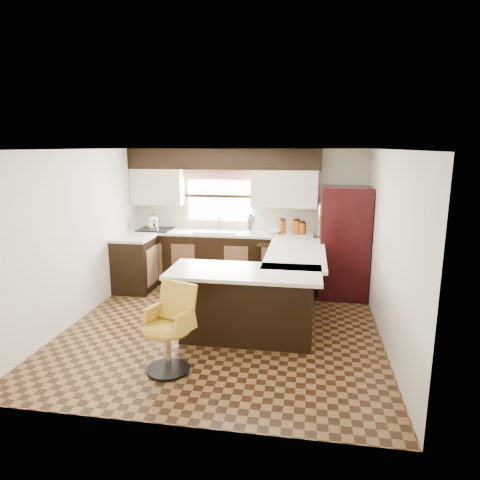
% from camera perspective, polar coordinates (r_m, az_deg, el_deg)
% --- Properties ---
extents(floor, '(4.40, 4.40, 0.00)m').
position_cam_1_polar(floor, '(6.06, -2.18, -11.35)').
color(floor, '#49301A').
rests_on(floor, ground).
extents(ceiling, '(4.40, 4.40, 0.00)m').
position_cam_1_polar(ceiling, '(5.55, -2.39, 11.98)').
color(ceiling, silver).
rests_on(ceiling, wall_back).
extents(wall_back, '(4.40, 0.00, 4.40)m').
position_cam_1_polar(wall_back, '(7.81, 0.95, 3.27)').
color(wall_back, beige).
rests_on(wall_back, floor).
extents(wall_front, '(4.40, 0.00, 4.40)m').
position_cam_1_polar(wall_front, '(3.64, -9.29, -7.70)').
color(wall_front, beige).
rests_on(wall_front, floor).
extents(wall_left, '(0.00, 4.40, 4.40)m').
position_cam_1_polar(wall_left, '(6.43, -20.93, 0.47)').
color(wall_left, beige).
rests_on(wall_left, floor).
extents(wall_right, '(0.00, 4.40, 4.40)m').
position_cam_1_polar(wall_right, '(5.66, 19.05, -0.95)').
color(wall_right, beige).
rests_on(wall_right, floor).
extents(base_cab_back, '(3.30, 0.60, 0.90)m').
position_cam_1_polar(base_cab_back, '(7.76, -2.68, -2.47)').
color(base_cab_back, black).
rests_on(base_cab_back, floor).
extents(base_cab_left, '(0.60, 0.70, 0.90)m').
position_cam_1_polar(base_cab_left, '(7.56, -13.80, -3.22)').
color(base_cab_left, black).
rests_on(base_cab_left, floor).
extents(counter_back, '(3.30, 0.60, 0.04)m').
position_cam_1_polar(counter_back, '(7.65, -2.72, 0.95)').
color(counter_back, silver).
rests_on(counter_back, base_cab_back).
extents(counter_left, '(0.60, 0.70, 0.04)m').
position_cam_1_polar(counter_left, '(7.45, -13.99, 0.28)').
color(counter_left, silver).
rests_on(counter_left, base_cab_left).
extents(soffit, '(3.40, 0.35, 0.36)m').
position_cam_1_polar(soffit, '(7.61, -2.25, 10.74)').
color(soffit, black).
rests_on(soffit, wall_back).
extents(upper_cab_left, '(0.94, 0.35, 0.64)m').
position_cam_1_polar(upper_cab_left, '(7.98, -10.90, 7.01)').
color(upper_cab_left, beige).
rests_on(upper_cab_left, wall_back).
extents(upper_cab_right, '(1.14, 0.35, 0.64)m').
position_cam_1_polar(upper_cab_right, '(7.50, 5.95, 6.84)').
color(upper_cab_right, beige).
rests_on(upper_cab_right, wall_back).
extents(window_pane, '(1.20, 0.02, 0.90)m').
position_cam_1_polar(window_pane, '(7.83, -2.70, 5.87)').
color(window_pane, white).
rests_on(window_pane, wall_back).
extents(valance, '(1.30, 0.06, 0.18)m').
position_cam_1_polar(valance, '(7.76, -2.79, 8.70)').
color(valance, '#D19B93').
rests_on(valance, wall_back).
extents(sink, '(0.75, 0.45, 0.03)m').
position_cam_1_polar(sink, '(7.63, -3.12, 1.21)').
color(sink, '#B2B2B7').
rests_on(sink, counter_back).
extents(dishwasher, '(0.58, 0.03, 0.78)m').
position_cam_1_polar(dishwasher, '(7.35, 4.52, -3.50)').
color(dishwasher, black).
rests_on(dishwasher, floor).
extents(cooktop, '(0.58, 0.50, 0.02)m').
position_cam_1_polar(cooktop, '(7.96, -11.24, 1.43)').
color(cooktop, black).
rests_on(cooktop, counter_back).
extents(peninsula_long, '(0.60, 1.95, 0.90)m').
position_cam_1_polar(peninsula_long, '(6.38, 6.91, -5.86)').
color(peninsula_long, black).
rests_on(peninsula_long, floor).
extents(peninsula_return, '(1.65, 0.60, 0.90)m').
position_cam_1_polar(peninsula_return, '(5.51, 0.92, -8.77)').
color(peninsula_return, black).
rests_on(peninsula_return, floor).
extents(counter_pen_long, '(0.84, 1.95, 0.04)m').
position_cam_1_polar(counter_pen_long, '(6.25, 7.48, -1.76)').
color(counter_pen_long, silver).
rests_on(counter_pen_long, peninsula_long).
extents(counter_pen_return, '(1.89, 0.84, 0.04)m').
position_cam_1_polar(counter_pen_return, '(5.27, 0.58, -4.32)').
color(counter_pen_return, silver).
rests_on(counter_pen_return, peninsula_return).
extents(refrigerator, '(0.78, 0.75, 1.81)m').
position_cam_1_polar(refrigerator, '(7.17, 13.66, -0.30)').
color(refrigerator, black).
rests_on(refrigerator, floor).
extents(bar_chair, '(0.67, 0.67, 0.98)m').
position_cam_1_polar(bar_chair, '(4.81, -9.75, -11.74)').
color(bar_chair, gold).
rests_on(bar_chair, floor).
extents(kettle, '(0.20, 0.20, 0.27)m').
position_cam_1_polar(kettle, '(7.94, -11.48, 2.50)').
color(kettle, silver).
rests_on(kettle, cooktop).
extents(percolator, '(0.15, 0.15, 0.29)m').
position_cam_1_polar(percolator, '(7.52, 1.42, 2.08)').
color(percolator, silver).
rests_on(percolator, counter_back).
extents(mixing_bowl, '(0.33, 0.33, 0.07)m').
position_cam_1_polar(mixing_bowl, '(7.50, 4.36, 1.15)').
color(mixing_bowl, white).
rests_on(mixing_bowl, counter_back).
extents(canister_large, '(0.12, 0.12, 0.24)m').
position_cam_1_polar(canister_large, '(7.49, 5.64, 1.76)').
color(canister_large, '#91420F').
rests_on(canister_large, counter_back).
extents(canister_med, '(0.14, 0.14, 0.23)m').
position_cam_1_polar(canister_med, '(7.48, 7.52, 1.69)').
color(canister_med, '#91420F').
rests_on(canister_med, counter_back).
extents(canister_small, '(0.13, 0.13, 0.20)m').
position_cam_1_polar(canister_small, '(7.48, 8.29, 1.52)').
color(canister_small, '#91420F').
rests_on(canister_small, counter_back).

